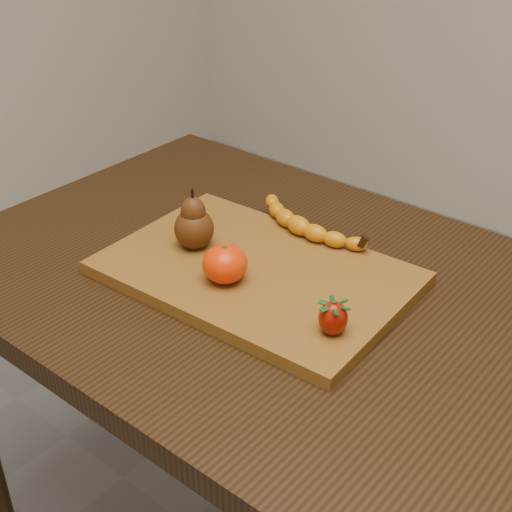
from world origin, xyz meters
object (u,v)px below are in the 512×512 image
Objects in this scene: cutting_board at (256,273)px; pear at (194,219)px; mandarin at (225,264)px; table at (266,326)px.

pear is at bearing -176.66° from cutting_board.
cutting_board is at bearing 77.80° from mandarin.
mandarin reaches higher than table.
table is 2.22× the size of cutting_board.
cutting_board is 0.07m from mandarin.
table is at bearing 73.97° from cutting_board.
pear is at bearing 156.88° from mandarin.
mandarin is (-0.02, -0.08, 0.15)m from table.
mandarin is (0.10, -0.04, -0.02)m from pear.
table is 15.08× the size of mandarin.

